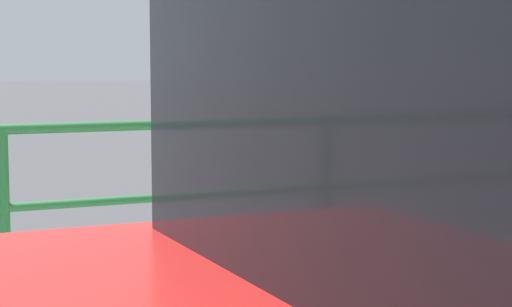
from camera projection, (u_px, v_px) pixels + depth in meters
The scene contains 3 objects.
parking_meter at pixel (224, 149), 2.81m from camera, with size 0.16×0.17×1.53m.
pedestrian_at_meter at pixel (320, 176), 3.23m from camera, with size 0.54×0.72×1.67m.
background_railing at pixel (3, 174), 4.96m from camera, with size 24.06×0.06×1.03m.
Camera 1 is at (-0.73, -2.14, 1.50)m, focal length 61.46 mm.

